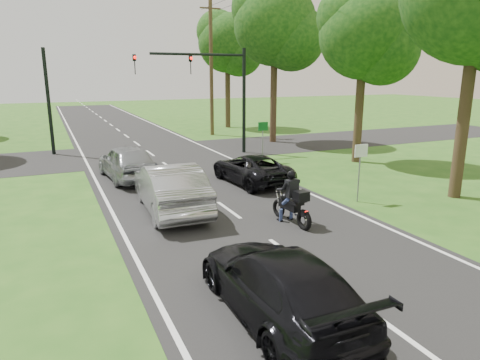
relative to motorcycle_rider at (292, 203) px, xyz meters
name	(u,v)px	position (x,y,z in m)	size (l,w,h in m)	color
ground	(288,253)	(-1.27, -1.94, -0.67)	(140.00, 140.00, 0.00)	#295718
road	(179,174)	(-1.27, 8.06, -0.67)	(8.00, 100.00, 0.01)	black
cross_road	(150,153)	(-1.27, 14.06, -0.67)	(60.00, 7.00, 0.01)	black
motorcycle_rider	(292,203)	(0.00, 0.00, 0.00)	(0.57, 1.99, 1.71)	black
dark_suv	(251,168)	(1.10, 5.24, -0.05)	(2.03, 4.40, 1.22)	black
silver_sedan	(170,187)	(-3.10, 2.81, 0.16)	(1.73, 4.97, 1.64)	#ADAEB2
silver_suv	(127,162)	(-3.62, 8.06, 0.11)	(1.82, 4.53, 1.54)	#919498
dark_car_behind	(279,284)	(-2.97, -4.44, 0.01)	(1.88, 4.62, 1.34)	black
traffic_signal	(214,82)	(2.06, 12.06, 3.46)	(6.38, 0.44, 6.00)	black
signal_pole_far	(49,102)	(-6.47, 16.06, 2.33)	(0.20, 0.20, 6.00)	black
utility_pole_far	(211,67)	(4.93, 20.06, 4.41)	(1.60, 0.28, 10.00)	brown
sign_white	(360,159)	(3.43, 1.04, 0.92)	(0.55, 0.07, 2.12)	slate
sign_green	(263,132)	(3.63, 9.04, 0.92)	(0.55, 0.07, 2.12)	slate
tree_row_c	(370,40)	(8.48, 6.86, 5.56)	(4.80, 4.65, 8.76)	#332316
tree_row_d	(281,29)	(7.83, 14.82, 6.76)	(5.76, 5.58, 10.45)	#332316
tree_row_e	(231,47)	(8.20, 23.84, 6.16)	(5.28, 5.12, 9.61)	#332316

